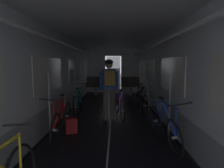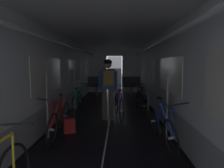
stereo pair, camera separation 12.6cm
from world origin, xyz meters
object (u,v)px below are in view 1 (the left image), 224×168
bicycle_red (61,120)px  bicycle_purple_in_aisle (120,105)px  bench_seat_far_left (96,84)px  backpack_on_floor (71,125)px  bicycle_teal (78,102)px  bicycle_blue (164,126)px  bicycle_black (141,101)px  person_cyclist_aisle (109,83)px  bench_seat_far_right (130,84)px

bicycle_red → bicycle_purple_in_aisle: size_ratio=1.01×
bench_seat_far_left → backpack_on_floor: (0.00, -5.62, -0.40)m
bicycle_teal → backpack_on_floor: 1.70m
bicycle_teal → bench_seat_far_left: bearing=87.7°
bench_seat_far_left → bicycle_blue: (2.00, -6.24, -0.19)m
bicycle_black → bicycle_blue: 2.55m
bicycle_red → person_cyclist_aisle: person_cyclist_aisle is taller
bench_seat_far_right → bicycle_purple_in_aisle: bench_seat_far_right is taller
bicycle_teal → bicycle_black: bearing=6.7°
bicycle_red → backpack_on_floor: bearing=61.7°
bicycle_teal → bicycle_purple_in_aisle: (1.32, -0.38, 0.00)m
bicycle_teal → person_cyclist_aisle: bearing=-32.6°
bicycle_teal → bicycle_blue: size_ratio=1.00×
backpack_on_floor → bicycle_teal: bearing=95.4°
person_cyclist_aisle → bench_seat_far_right: bearing=78.3°
bicycle_red → bicycle_blue: bearing=-9.2°
bicycle_teal → backpack_on_floor: size_ratio=4.98×
bench_seat_far_right → bicycle_teal: 4.40m
bench_seat_far_left → bicycle_teal: (-0.16, -3.93, -0.18)m
bench_seat_far_left → bicycle_black: (1.88, -3.69, -0.18)m
backpack_on_floor → bicycle_red: bearing=-118.3°
bench_seat_far_left → backpack_on_floor: bearing=-90.0°
bicycle_teal → person_cyclist_aisle: size_ratio=0.98×
bicycle_blue → backpack_on_floor: 2.11m
backpack_on_floor → bicycle_blue: bearing=-17.3°
bench_seat_far_left → bicycle_blue: bearing=-72.2°
bench_seat_far_left → bicycle_teal: bench_seat_far_left is taller
bench_seat_far_right → person_cyclist_aisle: bearing=-101.7°
bicycle_teal → bicycle_purple_in_aisle: bicycle_teal is taller
bicycle_blue → backpack_on_floor: bicycle_blue is taller
bench_seat_far_right → backpack_on_floor: bench_seat_far_right is taller
bench_seat_far_right → bench_seat_far_left: bearing=180.0°
backpack_on_floor → bench_seat_far_right: bearing=72.3°
bicycle_red → person_cyclist_aisle: 1.79m
bicycle_purple_in_aisle → backpack_on_floor: (-1.16, -1.30, -0.21)m
bench_seat_far_left → person_cyclist_aisle: 4.68m
bench_seat_far_right → bicycle_blue: bicycle_blue is taller
bench_seat_far_left → backpack_on_floor: bench_seat_far_left is taller
bicycle_teal → person_cyclist_aisle: (1.01, -0.65, 0.69)m
person_cyclist_aisle → backpack_on_floor: 1.62m
bench_seat_far_left → bicycle_black: bench_seat_far_left is taller
bench_seat_far_right → bicycle_purple_in_aisle: size_ratio=0.58×
bicycle_teal → bicycle_purple_in_aisle: size_ratio=1.01×
bicycle_purple_in_aisle → bench_seat_far_left: bearing=105.0°
bench_seat_far_right → bicycle_red: (-1.95, -5.89, -0.19)m
bicycle_blue → person_cyclist_aisle: bearing=124.7°
bicycle_teal → bicycle_red: bearing=-89.7°
bicycle_red → bicycle_teal: bearing=90.3°
bicycle_black → bench_seat_far_right: bearing=91.2°
bicycle_teal → person_cyclist_aisle: 1.38m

